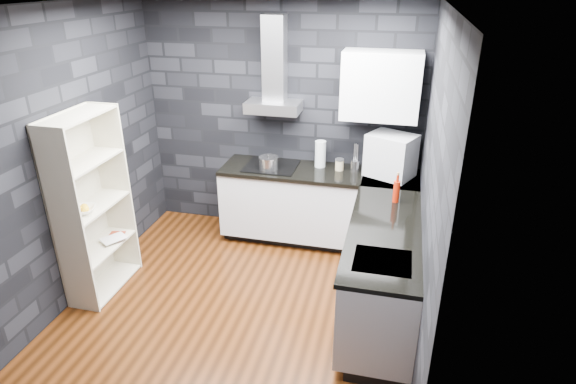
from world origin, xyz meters
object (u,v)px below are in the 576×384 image
at_px(glass_vase, 320,154).
at_px(appliance_garage, 391,156).
at_px(red_bottle, 396,192).
at_px(fruit_bowl, 82,210).
at_px(storage_jar, 339,165).
at_px(bookshelf, 93,206).
at_px(pot, 269,163).
at_px(utensil_crock, 355,166).

distance_m(glass_vase, appliance_garage, 0.79).
height_order(red_bottle, fruit_bowl, red_bottle).
height_order(storage_jar, bookshelf, bookshelf).
xyz_separation_m(pot, glass_vase, (0.54, 0.23, 0.08)).
bearing_deg(red_bottle, appliance_garage, 97.76).
height_order(glass_vase, storage_jar, glass_vase).
xyz_separation_m(glass_vase, red_bottle, (0.87, -0.75, -0.04)).
xyz_separation_m(storage_jar, red_bottle, (0.64, -0.69, 0.05)).
xyz_separation_m(pot, bookshelf, (-1.37, -1.29, -0.07)).
xyz_separation_m(bookshelf, fruit_bowl, (0.00, -0.15, 0.04)).
relative_size(red_bottle, fruit_bowl, 0.94).
xyz_separation_m(pot, appliance_garage, (1.32, 0.14, 0.15)).
bearing_deg(utensil_crock, storage_jar, -178.15).
bearing_deg(bookshelf, red_bottle, 5.37).
distance_m(glass_vase, bookshelf, 2.44).
relative_size(storage_jar, red_bottle, 0.54).
distance_m(utensil_crock, appliance_garage, 0.41).
distance_m(red_bottle, fruit_bowl, 2.93).
relative_size(glass_vase, appliance_garage, 0.64).
relative_size(appliance_garage, fruit_bowl, 2.08).
distance_m(bookshelf, fruit_bowl, 0.15).
height_order(pot, fruit_bowl, pot).
bearing_deg(storage_jar, utensil_crock, 1.85).
height_order(glass_vase, appliance_garage, appliance_garage).
xyz_separation_m(storage_jar, fruit_bowl, (-2.14, -1.61, -0.02)).
xyz_separation_m(red_bottle, bookshelf, (-2.78, -0.77, -0.11)).
bearing_deg(storage_jar, fruit_bowl, -143.01).
distance_m(appliance_garage, red_bottle, 0.68).
height_order(pot, storage_jar, pot).
bearing_deg(pot, red_bottle, -20.13).
bearing_deg(bookshelf, pot, 33.17).
relative_size(glass_vase, utensil_crock, 2.42).
height_order(pot, glass_vase, glass_vase).
bearing_deg(pot, storage_jar, 12.62).
xyz_separation_m(glass_vase, fruit_bowl, (-1.91, -1.67, -0.11)).
bearing_deg(red_bottle, storage_jar, 132.86).
xyz_separation_m(utensil_crock, bookshelf, (-2.31, -1.47, -0.06)).
relative_size(storage_jar, appliance_garage, 0.24).
bearing_deg(glass_vase, red_bottle, -40.65).
relative_size(pot, bookshelf, 0.12).
distance_m(glass_vase, storage_jar, 0.25).
xyz_separation_m(glass_vase, utensil_crock, (0.40, -0.05, -0.09)).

